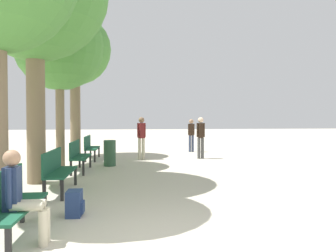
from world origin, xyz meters
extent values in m
plane|color=beige|center=(0.00, 0.00, 0.00)|extent=(80.00, 80.00, 0.00)
cube|color=#195138|center=(-2.09, 0.59, 0.44)|extent=(0.43, 1.60, 0.04)
cube|color=#195138|center=(-2.28, 0.59, 0.69)|extent=(0.04, 1.60, 0.47)
cube|color=black|center=(-1.92, -0.17, 0.21)|extent=(0.06, 0.06, 0.42)
cube|color=black|center=(-1.92, 1.34, 0.21)|extent=(0.06, 0.06, 0.42)
cube|color=black|center=(-2.26, 1.34, 0.21)|extent=(0.06, 0.06, 0.42)
cube|color=#195138|center=(-2.09, 3.38, 0.44)|extent=(0.43, 1.60, 0.04)
cube|color=#195138|center=(-2.28, 3.38, 0.69)|extent=(0.04, 1.60, 0.47)
cube|color=black|center=(-1.92, 2.63, 0.21)|extent=(0.06, 0.06, 0.42)
cube|color=black|center=(-1.92, 4.14, 0.21)|extent=(0.06, 0.06, 0.42)
cube|color=black|center=(-2.26, 2.63, 0.21)|extent=(0.06, 0.06, 0.42)
cube|color=black|center=(-2.26, 4.14, 0.21)|extent=(0.06, 0.06, 0.42)
cube|color=#195138|center=(-2.09, 6.17, 0.44)|extent=(0.43, 1.60, 0.04)
cube|color=#195138|center=(-2.28, 6.17, 0.69)|extent=(0.04, 1.60, 0.47)
cube|color=black|center=(-1.92, 5.42, 0.21)|extent=(0.06, 0.06, 0.42)
cube|color=black|center=(-1.92, 6.93, 0.21)|extent=(0.06, 0.06, 0.42)
cube|color=black|center=(-2.26, 5.42, 0.21)|extent=(0.06, 0.06, 0.42)
cube|color=black|center=(-2.26, 6.93, 0.21)|extent=(0.06, 0.06, 0.42)
cube|color=#195138|center=(-2.09, 8.97, 0.44)|extent=(0.43, 1.60, 0.04)
cube|color=#195138|center=(-2.28, 8.97, 0.69)|extent=(0.04, 1.60, 0.47)
cube|color=black|center=(-1.92, 8.21, 0.21)|extent=(0.06, 0.06, 0.42)
cube|color=black|center=(-1.92, 9.72, 0.21)|extent=(0.06, 0.06, 0.42)
cube|color=black|center=(-2.26, 8.21, 0.21)|extent=(0.06, 0.06, 0.42)
cube|color=black|center=(-2.26, 9.72, 0.21)|extent=(0.06, 0.06, 0.42)
cylinder|color=#7A664C|center=(-2.93, 4.50, 1.93)|extent=(0.45, 0.45, 3.86)
cylinder|color=#7A664C|center=(-2.93, 7.23, 1.60)|extent=(0.28, 0.28, 3.19)
sphere|color=#478438|center=(-2.93, 7.23, 3.99)|extent=(2.91, 2.91, 2.91)
cylinder|color=#7A664C|center=(-2.93, 10.14, 1.84)|extent=(0.42, 0.42, 3.67)
sphere|color=#478438|center=(-2.93, 10.14, 4.49)|extent=(2.99, 2.99, 2.99)
cylinder|color=beige|center=(-1.87, 0.32, 0.52)|extent=(0.39, 0.11, 0.11)
cylinder|color=beige|center=(-1.67, 0.32, 0.23)|extent=(0.11, 0.11, 0.46)
cylinder|color=beige|center=(-1.87, 0.46, 0.52)|extent=(0.39, 0.11, 0.11)
cylinder|color=beige|center=(-1.67, 0.46, 0.23)|extent=(0.11, 0.11, 0.46)
cube|color=navy|center=(-2.07, 0.39, 0.74)|extent=(0.18, 0.21, 0.56)
cylinder|color=navy|center=(-2.07, 0.27, 0.77)|extent=(0.08, 0.08, 0.50)
cylinder|color=navy|center=(-2.07, 0.51, 0.77)|extent=(0.08, 0.08, 0.50)
sphere|color=#A37A5B|center=(-2.07, 0.39, 1.13)|extent=(0.21, 0.21, 0.21)
cube|color=navy|center=(-1.50, 1.59, 0.21)|extent=(0.24, 0.34, 0.43)
cube|color=navy|center=(-1.37, 1.59, 0.15)|extent=(0.04, 0.24, 0.19)
cylinder|color=beige|center=(-0.27, 8.83, 0.41)|extent=(0.12, 0.12, 0.83)
cylinder|color=beige|center=(-0.12, 8.83, 0.41)|extent=(0.12, 0.12, 0.83)
cube|color=maroon|center=(-0.19, 8.83, 1.12)|extent=(0.29, 0.28, 0.59)
cylinder|color=maroon|center=(-0.32, 8.83, 1.14)|extent=(0.09, 0.09, 0.56)
cylinder|color=maroon|center=(-0.07, 8.83, 1.14)|extent=(0.09, 0.09, 0.56)
sphere|color=brown|center=(-0.19, 8.83, 1.54)|extent=(0.22, 0.22, 0.22)
cylinder|color=#384260|center=(2.16, 11.31, 0.39)|extent=(0.11, 0.11, 0.78)
cylinder|color=#384260|center=(2.30, 11.31, 0.39)|extent=(0.11, 0.11, 0.78)
cube|color=black|center=(2.23, 11.31, 1.06)|extent=(0.24, 0.21, 0.55)
cylinder|color=black|center=(2.11, 11.31, 1.07)|extent=(0.08, 0.08, 0.52)
cylinder|color=black|center=(2.34, 11.31, 1.07)|extent=(0.08, 0.08, 0.52)
sphere|color=#A37A5B|center=(2.23, 11.31, 1.44)|extent=(0.21, 0.21, 0.21)
cylinder|color=#4C4C4C|center=(2.08, 8.79, 0.41)|extent=(0.12, 0.12, 0.83)
cylinder|color=#4C4C4C|center=(2.22, 8.79, 0.41)|extent=(0.12, 0.12, 0.83)
cube|color=black|center=(2.15, 8.79, 1.12)|extent=(0.20, 0.23, 0.59)
cylinder|color=black|center=(2.03, 8.79, 1.13)|extent=(0.09, 0.09, 0.56)
cylinder|color=black|center=(2.27, 8.79, 1.13)|extent=(0.09, 0.09, 0.56)
sphere|color=beige|center=(2.15, 8.79, 1.53)|extent=(0.22, 0.22, 0.22)
cylinder|color=#2D5138|center=(-1.30, 7.20, 0.43)|extent=(0.41, 0.41, 0.87)
camera|label=1|loc=(-0.54, -3.94, 1.65)|focal=35.00mm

